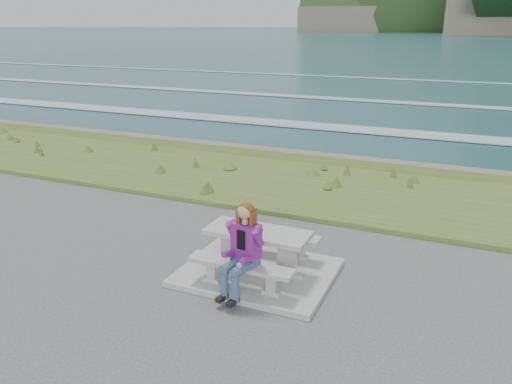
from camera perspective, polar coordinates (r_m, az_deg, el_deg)
concrete_slab at (r=8.93m, az=0.21°, el=-9.15°), size 2.60×2.10×0.10m
picnic_table at (r=8.65m, az=0.21°, el=-5.44°), size 1.80×0.75×0.75m
bench_landward at (r=8.18m, az=-1.77°, el=-8.76°), size 1.80×0.35×0.45m
bench_seaward at (r=9.34m, az=1.93°, el=-5.14°), size 1.80×0.35×0.45m
grass_verge at (r=13.33m, az=8.83°, el=-0.01°), size 160.00×4.50×0.22m
shore_drop at (r=16.03m, az=11.58°, el=3.03°), size 160.00×0.80×2.20m
ocean at (r=33.03m, az=18.03°, el=7.37°), size 1600.00×1600.00×0.09m
seated_woman at (r=7.95m, az=-1.82°, el=-7.97°), size 0.56×0.83×1.50m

